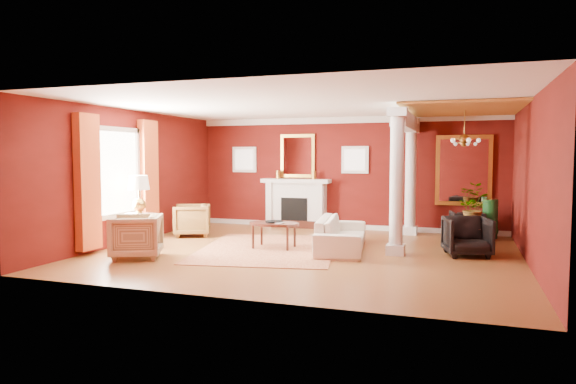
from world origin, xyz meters
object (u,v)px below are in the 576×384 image
at_px(coffee_table, 274,225).
at_px(side_table, 139,199).
at_px(sofa, 341,228).
at_px(dining_table, 470,229).
at_px(armchair_stripe, 136,234).
at_px(armchair_leopard, 192,218).

height_order(coffee_table, side_table, side_table).
relative_size(sofa, dining_table, 1.62).
bearing_deg(sofa, armchair_stripe, 112.58).
height_order(armchair_leopard, side_table, side_table).
bearing_deg(armchair_leopard, dining_table, 69.69).
height_order(sofa, coffee_table, sofa).
distance_m(armchair_leopard, dining_table, 6.26).
distance_m(side_table, dining_table, 6.92).
xyz_separation_m(armchair_stripe, coffee_table, (2.06, 1.79, 0.04)).
xyz_separation_m(sofa, dining_table, (2.46, 1.15, -0.05)).
bearing_deg(dining_table, armchair_stripe, 133.14).
relative_size(sofa, armchair_stripe, 2.52).
xyz_separation_m(armchair_leopard, side_table, (-0.32, -1.61, 0.59)).
relative_size(armchair_leopard, side_table, 0.56).
bearing_deg(armchair_stripe, armchair_leopard, 161.90).
relative_size(armchair_stripe, side_table, 0.60).
height_order(sofa, dining_table, sofa).
distance_m(armchair_stripe, side_table, 1.39).
relative_size(sofa, coffee_table, 2.13).
xyz_separation_m(sofa, side_table, (-4.10, -0.97, 0.56)).
xyz_separation_m(armchair_stripe, side_table, (-0.68, 1.08, 0.56)).
relative_size(coffee_table, dining_table, 0.76).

